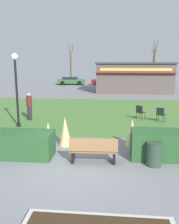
{
  "coord_description": "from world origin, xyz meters",
  "views": [
    {
      "loc": [
        1.38,
        -7.78,
        3.55
      ],
      "look_at": [
        0.29,
        3.38,
        1.21
      ],
      "focal_mm": 38.9,
      "sensor_mm": 36.0,
      "label": 1
    }
  ],
  "objects": [
    {
      "name": "cafe_chair_east",
      "position": [
        4.22,
        6.63,
        0.53
      ],
      "size": [
        0.6,
        0.6,
        0.89
      ],
      "color": "black",
      "rests_on": "ground_plane"
    },
    {
      "name": "lamppost_mid",
      "position": [
        -3.81,
        4.84,
        2.52
      ],
      "size": [
        0.36,
        0.36,
        3.98
      ],
      "color": "black",
      "rests_on": "ground_plane"
    },
    {
      "name": "park_bench",
      "position": [
        0.74,
        0.3,
        0.48
      ],
      "size": [
        1.72,
        0.58,
        0.95
      ],
      "color": "olive",
      "rests_on": "ground_plane"
    },
    {
      "name": "hedge_right",
      "position": [
        3.35,
        1.01,
        0.52
      ],
      "size": [
        2.52,
        1.1,
        1.05
      ],
      "primitive_type": "cube",
      "color": "#28562B",
      "rests_on": "ground_plane"
    },
    {
      "name": "lawn_patch",
      "position": [
        0.0,
        9.2,
        0.0
      ],
      "size": [
        36.0,
        12.0,
        0.01
      ],
      "primitive_type": "cube",
      "color": "#4C7A38",
      "rests_on": "ground_plane"
    },
    {
      "name": "parked_car_west_slot",
      "position": [
        -5.17,
        29.81,
        0.64
      ],
      "size": [
        4.36,
        2.37,
        1.2
      ],
      "color": "#2D6638",
      "rests_on": "ground_plane"
    },
    {
      "name": "ornamental_grass_behind_center",
      "position": [
        2.21,
        2.27,
        0.59
      ],
      "size": [
        0.55,
        0.55,
        1.18
      ],
      "primitive_type": "cone",
      "color": "#D1BC7F",
      "rests_on": "ground_plane"
    },
    {
      "name": "tree_left_bg",
      "position": [
        -6.02,
        34.6,
        2.82
      ],
      "size": [
        0.91,
        0.96,
        6.38
      ],
      "color": "brown",
      "rests_on": "ground_plane"
    },
    {
      "name": "hedge_left",
      "position": [
        -1.91,
        0.67,
        0.48
      ],
      "size": [
        2.16,
        1.1,
        0.97
      ],
      "primitive_type": "cube",
      "color": "#28562B",
      "rests_on": "ground_plane"
    },
    {
      "name": "ornamental_grass_behind_left",
      "position": [
        -1.22,
        1.51,
        0.57
      ],
      "size": [
        0.59,
        0.59,
        1.15
      ],
      "primitive_type": "cone",
      "color": "#D1BC7F",
      "rests_on": "ground_plane"
    },
    {
      "name": "ground_plane",
      "position": [
        0.0,
        0.0,
        0.0
      ],
      "size": [
        80.0,
        80.0,
        0.0
      ],
      "primitive_type": "plane",
      "color": "slate"
    },
    {
      "name": "tree_center_bg",
      "position": [
        8.4,
        36.64,
        2.49
      ],
      "size": [
        0.91,
        0.96,
        5.71
      ],
      "color": "brown",
      "rests_on": "ground_plane"
    },
    {
      "name": "trash_bin",
      "position": [
        2.83,
        0.29,
        0.42
      ],
      "size": [
        0.52,
        0.52,
        0.84
      ],
      "primitive_type": "cylinder",
      "color": "#2D4233",
      "rests_on": "ground_plane"
    },
    {
      "name": "person_strolling",
      "position": [
        -3.71,
        6.41,
        0.86
      ],
      "size": [
        0.34,
        0.34,
        1.69
      ],
      "rotation": [
        0.0,
        0.0,
        5.06
      ],
      "color": "#23232D",
      "rests_on": "ground_plane"
    },
    {
      "name": "cafe_chair_west",
      "position": [
        3.08,
        7.19,
        0.53
      ],
      "size": [
        0.62,
        0.62,
        0.89
      ],
      "color": "black",
      "rests_on": "ground_plane"
    },
    {
      "name": "ornamental_grass_behind_right",
      "position": [
        -0.62,
        2.03,
        0.63
      ],
      "size": [
        0.55,
        0.55,
        1.27
      ],
      "primitive_type": "cone",
      "color": "#D1BC7F",
      "rests_on": "ground_plane"
    },
    {
      "name": "parked_car_center_slot",
      "position": [
        0.18,
        29.82,
        0.64
      ],
      "size": [
        4.33,
        2.3,
        1.2
      ],
      "color": "maroon",
      "rests_on": "ground_plane"
    },
    {
      "name": "tree_right_bg",
      "position": [
        8.38,
        35.69,
        3.16
      ],
      "size": [
        0.91,
        0.96,
        7.04
      ],
      "color": "brown",
      "rests_on": "ground_plane"
    },
    {
      "name": "food_kiosk",
      "position": [
        3.77,
        21.64,
        1.74
      ],
      "size": [
        8.86,
        5.45,
        3.45
      ],
      "color": "#594C47",
      "rests_on": "ground_plane"
    }
  ]
}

